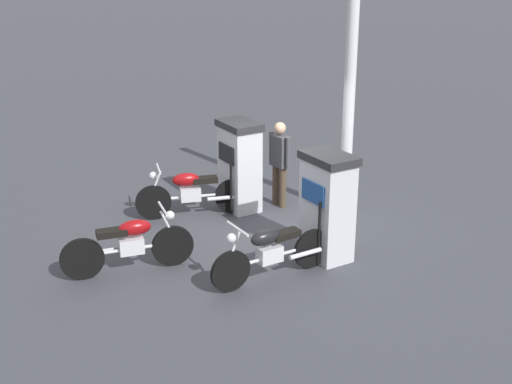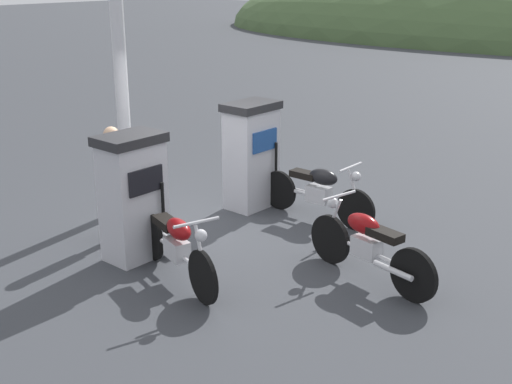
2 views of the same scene
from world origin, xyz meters
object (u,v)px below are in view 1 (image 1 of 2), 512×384
(attendant_person, at_px, (280,159))
(motorcycle_extra, at_px, (130,243))
(fuel_pump_far, at_px, (327,206))
(motorcycle_far_pump, at_px, (271,250))
(canopy_support_pole, at_px, (349,95))
(fuel_pump_near, at_px, (240,165))
(motorcycle_near_pump, at_px, (191,191))

(attendant_person, bearing_deg, motorcycle_extra, 15.52)
(fuel_pump_far, relative_size, motorcycle_extra, 0.87)
(motorcycle_far_pump, bearing_deg, attendant_person, -128.42)
(attendant_person, bearing_deg, canopy_support_pole, 130.71)
(fuel_pump_far, height_order, motorcycle_far_pump, fuel_pump_far)
(motorcycle_extra, bearing_deg, motorcycle_far_pump, 138.90)
(motorcycle_far_pump, bearing_deg, fuel_pump_near, -113.84)
(fuel_pump_far, relative_size, attendant_person, 1.05)
(motorcycle_near_pump, xyz_separation_m, motorcycle_extra, (1.81, 1.41, -0.01))
(fuel_pump_near, distance_m, motorcycle_extra, 3.01)
(motorcycle_near_pump, xyz_separation_m, motorcycle_far_pump, (0.24, 2.78, -0.01))
(motorcycle_far_pump, xyz_separation_m, canopy_support_pole, (-2.63, -1.40, 1.69))
(motorcycle_near_pump, height_order, attendant_person, attendant_person)
(fuel_pump_near, distance_m, motorcycle_far_pump, 2.87)
(fuel_pump_near, distance_m, fuel_pump_far, 2.46)
(motorcycle_extra, xyz_separation_m, attendant_person, (-3.41, -0.95, 0.45))
(motorcycle_extra, distance_m, canopy_support_pole, 4.53)
(fuel_pump_near, bearing_deg, motorcycle_far_pump, 66.16)
(fuel_pump_near, height_order, fuel_pump_far, fuel_pump_far)
(motorcycle_near_pump, bearing_deg, canopy_support_pole, 149.97)
(motorcycle_near_pump, distance_m, motorcycle_far_pump, 2.79)
(motorcycle_near_pump, height_order, motorcycle_extra, motorcycle_extra)
(fuel_pump_far, bearing_deg, fuel_pump_near, -90.00)
(fuel_pump_near, bearing_deg, motorcycle_near_pump, -10.92)
(motorcycle_near_pump, relative_size, canopy_support_pole, 0.44)
(canopy_support_pole, bearing_deg, motorcycle_far_pump, 27.96)
(fuel_pump_far, bearing_deg, attendant_person, -107.53)
(fuel_pump_far, height_order, motorcycle_extra, fuel_pump_far)
(fuel_pump_near, xyz_separation_m, fuel_pump_far, (-0.00, 2.46, 0.01))
(motorcycle_far_pump, xyz_separation_m, attendant_person, (-1.84, -2.32, 0.44))
(motorcycle_extra, bearing_deg, fuel_pump_far, 155.71)
(motorcycle_near_pump, bearing_deg, motorcycle_extra, 37.94)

